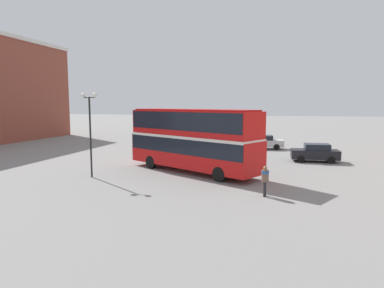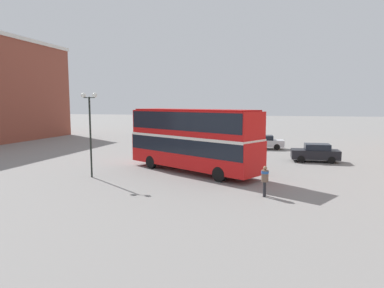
{
  "view_description": "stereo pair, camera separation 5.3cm",
  "coord_description": "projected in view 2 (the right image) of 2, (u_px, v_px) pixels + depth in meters",
  "views": [
    {
      "loc": [
        6.59,
        -24.93,
        5.0
      ],
      "look_at": [
        0.61,
        -0.9,
        2.07
      ],
      "focal_mm": 32.0,
      "sensor_mm": 36.0,
      "label": 1
    },
    {
      "loc": [
        6.64,
        -24.92,
        5.0
      ],
      "look_at": [
        0.61,
        -0.9,
        2.07
      ],
      "focal_mm": 32.0,
      "sensor_mm": 36.0,
      "label": 2
    }
  ],
  "objects": [
    {
      "name": "street_lamp_twin_globe",
      "position": [
        90.0,
        117.0,
        22.89
      ],
      "size": [
        1.16,
        0.32,
        5.72
      ],
      "color": "black",
      "rests_on": "ground_plane"
    },
    {
      "name": "pedestrian_foreground",
      "position": [
        265.0,
        178.0,
        18.43
      ],
      "size": [
        0.42,
        0.42,
        1.66
      ],
      "rotation": [
        0.0,
        0.0,
        3.12
      ],
      "color": "#232328",
      "rests_on": "ground_plane"
    },
    {
      "name": "parked_car_kerb_far",
      "position": [
        264.0,
        142.0,
        37.88
      ],
      "size": [
        4.34,
        2.26,
        1.51
      ],
      "rotation": [
        0.0,
        0.0,
        0.09
      ],
      "color": "silver",
      "rests_on": "ground_plane"
    },
    {
      "name": "ground_plane",
      "position": [
        187.0,
        169.0,
        26.2
      ],
      "size": [
        240.0,
        240.0,
        0.0
      ],
      "primitive_type": "plane",
      "color": "gray"
    },
    {
      "name": "double_decker_bus",
      "position": [
        192.0,
        136.0,
        24.87
      ],
      "size": [
        10.78,
        7.58,
        4.59
      ],
      "rotation": [
        0.0,
        0.0,
        -0.51
      ],
      "color": "red",
      "rests_on": "ground_plane"
    },
    {
      "name": "parked_car_side_street",
      "position": [
        315.0,
        153.0,
        29.5
      ],
      "size": [
        4.01,
        1.89,
        1.56
      ],
      "rotation": [
        0.0,
        0.0,
        3.18
      ],
      "color": "black",
      "rests_on": "ground_plane"
    },
    {
      "name": "parked_car_kerb_near",
      "position": [
        203.0,
        140.0,
        39.87
      ],
      "size": [
        4.17,
        2.09,
        1.58
      ],
      "rotation": [
        0.0,
        0.0,
        0.07
      ],
      "color": "navy",
      "rests_on": "ground_plane"
    }
  ]
}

